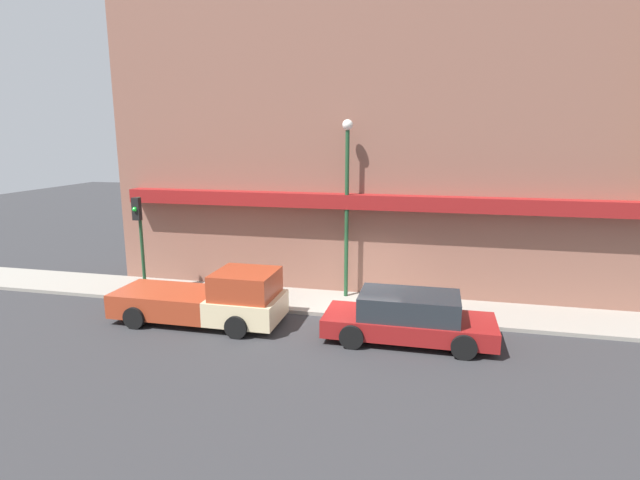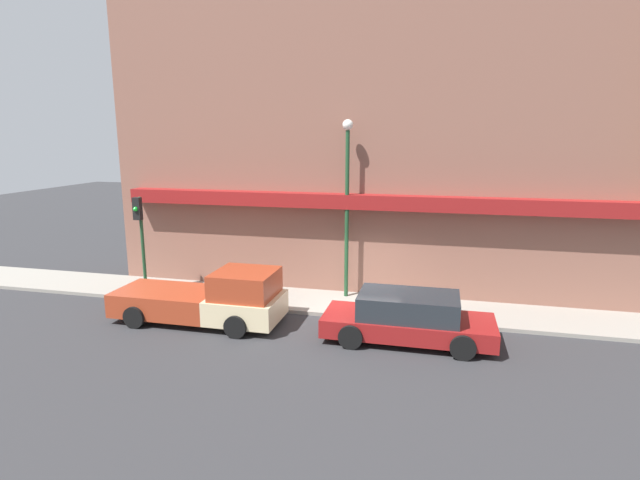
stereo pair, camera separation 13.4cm
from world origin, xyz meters
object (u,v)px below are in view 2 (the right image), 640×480
Objects in this scene: traffic_light at (140,227)px; parked_car at (408,318)px; street_lamp at (347,190)px; fire_hydrant at (379,301)px; pickup_truck at (209,299)px.

parked_car is at bearing -11.61° from traffic_light.
traffic_light is (-7.30, -1.22, -1.39)m from street_lamp.
fire_hydrant is at bearing -0.92° from traffic_light.
pickup_truck is 7.25× the size of fire_hydrant.
pickup_truck is 5.85m from street_lamp.
street_lamp reaches higher than pickup_truck.
street_lamp is 1.77× the size of traffic_light.
fire_hydrant is 3.93m from street_lamp.
street_lamp is at bearing 9.50° from traffic_light.
fire_hydrant is (5.07, 1.85, -0.27)m from pickup_truck.
street_lamp is (-1.34, 1.36, 3.43)m from fire_hydrant.
pickup_truck is at bearing -139.24° from street_lamp.
traffic_light reaches higher than parked_car.
street_lamp is (-2.39, 3.21, 3.23)m from parked_car.
traffic_light is (-8.64, 0.14, 2.04)m from fire_hydrant.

